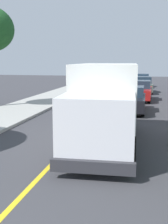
# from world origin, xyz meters

# --- Properties ---
(centre_line_yellow) EXTENTS (0.16, 56.00, 0.01)m
(centre_line_yellow) POSITION_xyz_m (0.00, 10.00, 0.00)
(centre_line_yellow) COLOR gold
(centre_line_yellow) RESTS_ON ground
(box_truck) EXTENTS (2.80, 7.30, 3.20)m
(box_truck) POSITION_xyz_m (1.33, 9.12, 1.77)
(box_truck) COLOR silver
(box_truck) RESTS_ON ground
(parked_car_near) EXTENTS (1.84, 4.42, 1.67)m
(parked_car_near) POSITION_xyz_m (1.91, 16.73, 0.79)
(parked_car_near) COLOR black
(parked_car_near) RESTS_ON ground
(parked_car_mid) EXTENTS (1.92, 4.45, 1.67)m
(parked_car_mid) POSITION_xyz_m (2.32, 22.48, 0.79)
(parked_car_mid) COLOR maroon
(parked_car_mid) RESTS_ON ground
(parked_car_far) EXTENTS (2.00, 4.48, 1.67)m
(parked_car_far) POSITION_xyz_m (2.42, 28.55, 0.79)
(parked_car_far) COLOR #4C564C
(parked_car_far) RESTS_ON ground
(parked_car_furthest) EXTENTS (1.82, 4.41, 1.67)m
(parked_car_furthest) POSITION_xyz_m (2.14, 35.22, 0.79)
(parked_car_furthest) COLOR #B7B7BC
(parked_car_furthest) RESTS_ON ground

